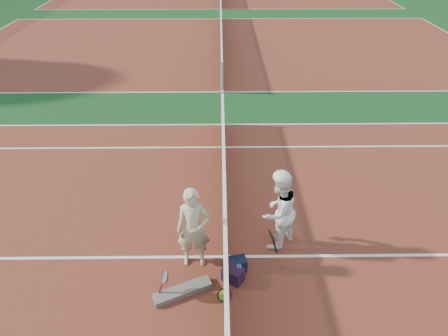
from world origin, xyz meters
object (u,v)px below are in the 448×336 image
object	(u,v)px
racket_black_held	(271,243)
water_bottle	(239,272)
net_main	(225,237)
sports_bag_purple	(233,274)
player_b	(279,211)
racket_red	(166,283)
player_a	(193,229)
racket_spare	(224,295)
sports_bag_navy	(237,264)

from	to	relation	value
racket_black_held	water_bottle	bearing A→B (deg)	28.56
net_main	sports_bag_purple	world-z (taller)	net_main
net_main	player_b	bearing A→B (deg)	19.37
sports_bag_purple	racket_black_held	bearing A→B (deg)	40.88
net_main	racket_red	size ratio (longest dim) A/B	19.23
net_main	player_a	world-z (taller)	player_a
player_b	racket_black_held	world-z (taller)	player_b
net_main	sports_bag_purple	bearing A→B (deg)	-76.18
racket_black_held	racket_spare	distance (m)	1.36
sports_bag_navy	sports_bag_purple	bearing A→B (deg)	-107.74
racket_black_held	racket_spare	xyz separation A→B (m)	(-0.90, -0.98, -0.28)
player_b	water_bottle	size ratio (longest dim) A/B	5.50
player_a	sports_bag_purple	bearing A→B (deg)	-33.37
net_main	racket_red	bearing A→B (deg)	-139.32
racket_red	racket_black_held	xyz separation A→B (m)	(1.88, 0.94, 0.01)
racket_black_held	water_bottle	xyz separation A→B (m)	(-0.63, -0.58, -0.14)
sports_bag_navy	water_bottle	world-z (taller)	water_bottle
racket_red	racket_black_held	distance (m)	2.11
sports_bag_navy	player_a	bearing A→B (deg)	165.44
racket_black_held	water_bottle	world-z (taller)	racket_black_held
player_b	racket_red	size ratio (longest dim) A/B	2.89
water_bottle	racket_red	bearing A→B (deg)	-164.05
player_b	sports_bag_purple	size ratio (longest dim) A/B	4.64
sports_bag_navy	player_b	bearing A→B (deg)	40.25
racket_red	racket_black_held	size ratio (longest dim) A/B	0.98
net_main	racket_red	xyz separation A→B (m)	(-1.01, -0.87, -0.22)
racket_spare	player_a	bearing A→B (deg)	32.37
racket_black_held	sports_bag_navy	distance (m)	0.78
sports_bag_purple	water_bottle	bearing A→B (deg)	26.59
player_b	sports_bag_purple	bearing A→B (deg)	3.86
racket_red	water_bottle	bearing A→B (deg)	-3.52
player_b	sports_bag_purple	world-z (taller)	player_b
net_main	player_b	world-z (taller)	player_b
net_main	sports_bag_purple	size ratio (longest dim) A/B	30.92
player_b	racket_red	bearing A→B (deg)	-11.44
racket_spare	water_bottle	bearing A→B (deg)	-35.67
player_b	racket_spare	world-z (taller)	player_b
net_main	racket_spare	size ratio (longest dim) A/B	18.30
net_main	water_bottle	distance (m)	0.67
sports_bag_purple	net_main	bearing A→B (deg)	103.82
net_main	racket_black_held	distance (m)	0.90
player_b	sports_bag_navy	size ratio (longest dim) A/B	4.93
racket_spare	water_bottle	xyz separation A→B (m)	(0.27, 0.40, 0.14)
racket_black_held	player_b	bearing A→B (deg)	-130.08
player_a	racket_black_held	world-z (taller)	player_a
net_main	water_bottle	world-z (taller)	net_main
racket_red	sports_bag_purple	bearing A→B (deg)	-4.59
player_a	player_b	distance (m)	1.64
sports_bag_navy	sports_bag_purple	xyz separation A→B (m)	(-0.08, -0.25, 0.01)
net_main	player_b	distance (m)	1.12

